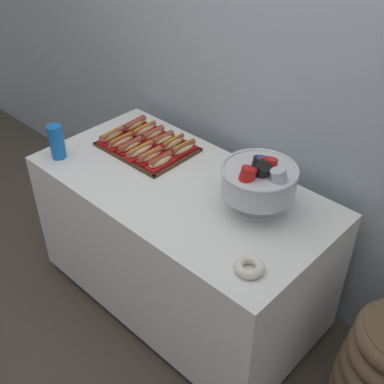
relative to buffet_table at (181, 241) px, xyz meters
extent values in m
plane|color=#4C4238|center=(0.00, 0.00, -0.41)|extent=(10.00, 10.00, 0.00)
cube|color=#9EA8B2|center=(0.00, 0.53, 0.89)|extent=(6.00, 0.10, 2.60)
cube|color=white|center=(0.00, 0.00, 0.00)|extent=(1.51, 0.78, 0.75)
cylinder|color=black|center=(-0.64, -0.27, -0.39)|extent=(0.05, 0.05, 0.04)
cylinder|color=black|center=(-0.64, 0.27, -0.39)|extent=(0.05, 0.05, 0.04)
cylinder|color=black|center=(0.64, 0.27, -0.39)|extent=(0.05, 0.05, 0.04)
cube|color=#472B19|center=(-0.36, 0.12, 0.38)|extent=(0.49, 0.37, 0.01)
cube|color=#472B19|center=(-0.36, -0.06, 0.39)|extent=(0.48, 0.02, 0.01)
cube|color=#472B19|center=(-0.36, 0.29, 0.39)|extent=(0.48, 0.02, 0.01)
cube|color=#472B19|center=(-0.59, 0.11, 0.39)|extent=(0.02, 0.36, 0.01)
cube|color=#472B19|center=(-0.13, 0.12, 0.39)|extent=(0.02, 0.36, 0.01)
cube|color=#B21414|center=(-0.55, 0.03, 0.39)|extent=(0.07, 0.18, 0.02)
ellipsoid|color=tan|center=(-0.55, 0.03, 0.42)|extent=(0.06, 0.16, 0.04)
cylinder|color=#A8563D|center=(-0.55, 0.03, 0.43)|extent=(0.04, 0.16, 0.03)
cylinder|color=yellow|center=(-0.55, 0.03, 0.44)|extent=(0.02, 0.14, 0.01)
cube|color=#B21414|center=(-0.47, 0.03, 0.39)|extent=(0.07, 0.18, 0.02)
ellipsoid|color=tan|center=(-0.47, 0.03, 0.41)|extent=(0.05, 0.17, 0.04)
cylinder|color=brown|center=(-0.47, 0.03, 0.42)|extent=(0.03, 0.16, 0.03)
cylinder|color=yellow|center=(-0.47, 0.03, 0.43)|extent=(0.01, 0.13, 0.01)
cube|color=#B21414|center=(-0.40, 0.03, 0.39)|extent=(0.07, 0.16, 0.02)
ellipsoid|color=tan|center=(-0.40, 0.03, 0.41)|extent=(0.06, 0.14, 0.04)
cylinder|color=#9E4C38|center=(-0.40, 0.03, 0.42)|extent=(0.04, 0.14, 0.03)
cylinder|color=red|center=(-0.40, 0.03, 0.44)|extent=(0.01, 0.12, 0.01)
cube|color=red|center=(-0.32, 0.03, 0.39)|extent=(0.07, 0.18, 0.02)
ellipsoid|color=beige|center=(-0.32, 0.03, 0.41)|extent=(0.05, 0.17, 0.04)
cylinder|color=#A8563D|center=(-0.32, 0.03, 0.42)|extent=(0.03, 0.17, 0.03)
cylinder|color=yellow|center=(-0.32, 0.03, 0.44)|extent=(0.01, 0.14, 0.01)
cube|color=#B21414|center=(-0.25, 0.03, 0.39)|extent=(0.07, 0.16, 0.02)
ellipsoid|color=tan|center=(-0.25, 0.03, 0.41)|extent=(0.05, 0.14, 0.04)
cylinder|color=#9E4C38|center=(-0.25, 0.03, 0.42)|extent=(0.04, 0.14, 0.03)
cylinder|color=yellow|center=(-0.25, 0.03, 0.44)|extent=(0.01, 0.12, 0.01)
cube|color=red|center=(-0.17, 0.04, 0.39)|extent=(0.07, 0.16, 0.02)
ellipsoid|color=beige|center=(-0.17, 0.04, 0.42)|extent=(0.06, 0.15, 0.04)
cylinder|color=brown|center=(-0.17, 0.04, 0.43)|extent=(0.03, 0.14, 0.03)
cylinder|color=red|center=(-0.17, 0.04, 0.44)|extent=(0.01, 0.12, 0.01)
cube|color=#B21414|center=(-0.55, 0.20, 0.39)|extent=(0.07, 0.18, 0.02)
ellipsoid|color=tan|center=(-0.55, 0.20, 0.42)|extent=(0.06, 0.16, 0.04)
cylinder|color=#9E4C38|center=(-0.55, 0.20, 0.43)|extent=(0.05, 0.16, 0.03)
cylinder|color=red|center=(-0.55, 0.20, 0.44)|extent=(0.02, 0.13, 0.01)
cube|color=red|center=(-0.47, 0.20, 0.39)|extent=(0.07, 0.18, 0.02)
ellipsoid|color=beige|center=(-0.47, 0.20, 0.41)|extent=(0.05, 0.17, 0.04)
cylinder|color=#A8563D|center=(-0.47, 0.20, 0.42)|extent=(0.03, 0.17, 0.03)
cylinder|color=yellow|center=(-0.47, 0.20, 0.44)|extent=(0.01, 0.14, 0.01)
cube|color=#B21414|center=(-0.40, 0.20, 0.39)|extent=(0.06, 0.16, 0.02)
ellipsoid|color=beige|center=(-0.40, 0.20, 0.41)|extent=(0.05, 0.15, 0.04)
cylinder|color=#A8563D|center=(-0.40, 0.20, 0.43)|extent=(0.03, 0.14, 0.03)
cylinder|color=red|center=(-0.40, 0.20, 0.44)|extent=(0.01, 0.12, 0.01)
cube|color=red|center=(-0.32, 0.20, 0.39)|extent=(0.07, 0.16, 0.02)
ellipsoid|color=beige|center=(-0.32, 0.20, 0.41)|extent=(0.06, 0.15, 0.04)
cylinder|color=#A8563D|center=(-0.32, 0.20, 0.42)|extent=(0.04, 0.14, 0.03)
cylinder|color=red|center=(-0.32, 0.20, 0.44)|extent=(0.01, 0.12, 0.01)
cube|color=#B21414|center=(-0.25, 0.20, 0.39)|extent=(0.08, 0.18, 0.02)
ellipsoid|color=tan|center=(-0.25, 0.20, 0.42)|extent=(0.06, 0.16, 0.04)
cylinder|color=brown|center=(-0.25, 0.20, 0.43)|extent=(0.04, 0.16, 0.03)
cylinder|color=yellow|center=(-0.25, 0.20, 0.44)|extent=(0.02, 0.13, 0.01)
cube|color=#B21414|center=(-0.17, 0.20, 0.39)|extent=(0.07, 0.17, 0.02)
ellipsoid|color=beige|center=(-0.17, 0.20, 0.41)|extent=(0.06, 0.16, 0.04)
cylinder|color=brown|center=(-0.17, 0.20, 0.43)|extent=(0.04, 0.16, 0.03)
cylinder|color=yellow|center=(-0.17, 0.20, 0.44)|extent=(0.01, 0.13, 0.01)
cylinder|color=silver|center=(0.39, 0.10, 0.38)|extent=(0.20, 0.20, 0.02)
cone|color=silver|center=(0.39, 0.10, 0.43)|extent=(0.07, 0.07, 0.08)
cylinder|color=silver|center=(0.39, 0.10, 0.53)|extent=(0.33, 0.33, 0.12)
torus|color=silver|center=(0.39, 0.10, 0.59)|extent=(0.34, 0.34, 0.02)
cylinder|color=#B7BCC6|center=(0.50, 0.09, 0.58)|extent=(0.11, 0.10, 0.13)
cylinder|color=red|center=(0.41, 0.12, 0.58)|extent=(0.09, 0.11, 0.14)
cylinder|color=red|center=(0.38, 0.10, 0.58)|extent=(0.12, 0.12, 0.14)
cylinder|color=#1E47B2|center=(0.38, 0.10, 0.58)|extent=(0.10, 0.10, 0.14)
cylinder|color=black|center=(0.38, 0.09, 0.58)|extent=(0.10, 0.12, 0.14)
cylinder|color=red|center=(0.39, 0.00, 0.58)|extent=(0.08, 0.11, 0.14)
cylinder|color=black|center=(0.41, 0.07, 0.58)|extent=(0.12, 0.09, 0.14)
cylinder|color=blue|center=(-0.63, -0.26, 0.43)|extent=(0.08, 0.08, 0.11)
cylinder|color=blue|center=(-0.63, -0.26, 0.45)|extent=(0.08, 0.08, 0.11)
cylinder|color=blue|center=(-0.63, -0.26, 0.47)|extent=(0.08, 0.08, 0.11)
cylinder|color=blue|center=(-0.63, -0.26, 0.48)|extent=(0.08, 0.08, 0.11)
cylinder|color=blue|center=(-0.63, -0.26, 0.50)|extent=(0.08, 0.08, 0.11)
torus|color=silver|center=(0.60, -0.23, 0.39)|extent=(0.12, 0.12, 0.04)
camera|label=1|loc=(1.37, -1.36, 1.75)|focal=45.83mm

